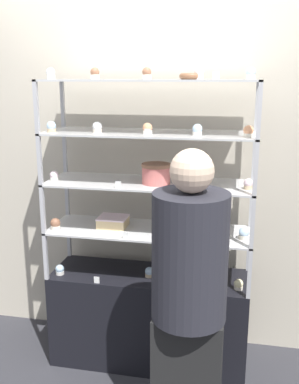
# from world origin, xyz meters

# --- Properties ---
(ground_plane) EXTENTS (20.00, 20.00, 0.00)m
(ground_plane) POSITION_xyz_m (0.00, 0.00, 0.00)
(ground_plane) COLOR #2D2D33
(back_wall) EXTENTS (8.00, 0.05, 2.60)m
(back_wall) POSITION_xyz_m (0.00, 0.36, 1.30)
(back_wall) COLOR beige
(back_wall) RESTS_ON ground_plane
(display_base) EXTENTS (1.31, 0.43, 0.64)m
(display_base) POSITION_xyz_m (0.00, 0.00, 0.32)
(display_base) COLOR black
(display_base) RESTS_ON ground_plane
(display_riser_lower) EXTENTS (1.31, 0.43, 0.32)m
(display_riser_lower) POSITION_xyz_m (0.00, 0.00, 0.94)
(display_riser_lower) COLOR #B7B7BC
(display_riser_lower) RESTS_ON display_base
(display_riser_middle) EXTENTS (1.31, 0.43, 0.32)m
(display_riser_middle) POSITION_xyz_m (0.00, 0.00, 1.26)
(display_riser_middle) COLOR #B7B7BC
(display_riser_middle) RESTS_ON display_riser_lower
(display_riser_upper) EXTENTS (1.31, 0.43, 0.32)m
(display_riser_upper) POSITION_xyz_m (0.00, 0.00, 1.58)
(display_riser_upper) COLOR #B7B7BC
(display_riser_upper) RESTS_ON display_riser_middle
(display_riser_top) EXTENTS (1.31, 0.43, 0.32)m
(display_riser_top) POSITION_xyz_m (0.00, 0.00, 1.89)
(display_riser_top) COLOR #B7B7BC
(display_riser_top) RESTS_ON display_riser_upper
(layer_cake_centerpiece) EXTENTS (0.18, 0.18, 0.13)m
(layer_cake_centerpiece) POSITION_xyz_m (0.05, -0.03, 1.34)
(layer_cake_centerpiece) COLOR #C66660
(layer_cake_centerpiece) RESTS_ON display_riser_middle
(sheet_cake_frosted) EXTENTS (0.19, 0.17, 0.07)m
(sheet_cake_frosted) POSITION_xyz_m (-0.25, 0.01, 1.00)
(sheet_cake_frosted) COLOR #DBBC84
(sheet_cake_frosted) RESTS_ON display_riser_lower
(cupcake_0) EXTENTS (0.06, 0.06, 0.07)m
(cupcake_0) POSITION_xyz_m (-0.59, -0.12, 0.68)
(cupcake_0) COLOR white
(cupcake_0) RESTS_ON display_base
(cupcake_1) EXTENTS (0.06, 0.06, 0.07)m
(cupcake_1) POSITION_xyz_m (0.01, -0.03, 0.68)
(cupcake_1) COLOR #CCB28C
(cupcake_1) RESTS_ON display_base
(cupcake_2) EXTENTS (0.06, 0.06, 0.07)m
(cupcake_2) POSITION_xyz_m (0.59, -0.10, 0.68)
(cupcake_2) COLOR beige
(cupcake_2) RESTS_ON display_base
(price_tag_0) EXTENTS (0.04, 0.00, 0.04)m
(price_tag_0) POSITION_xyz_m (-0.31, -0.20, 0.67)
(price_tag_0) COLOR white
(price_tag_0) RESTS_ON display_base
(cupcake_3) EXTENTS (0.06, 0.06, 0.08)m
(cupcake_3) POSITION_xyz_m (-0.60, -0.12, 1.00)
(cupcake_3) COLOR beige
(cupcake_3) RESTS_ON display_riser_lower
(cupcake_4) EXTENTS (0.06, 0.06, 0.08)m
(cupcake_4) POSITION_xyz_m (0.20, -0.08, 1.00)
(cupcake_4) COLOR #CCB28C
(cupcake_4) RESTS_ON display_riser_lower
(cupcake_5) EXTENTS (0.06, 0.06, 0.08)m
(cupcake_5) POSITION_xyz_m (0.60, -0.06, 1.00)
(cupcake_5) COLOR beige
(cupcake_5) RESTS_ON display_riser_lower
(price_tag_1) EXTENTS (0.04, 0.00, 0.04)m
(price_tag_1) POSITION_xyz_m (-0.11, -0.20, 0.98)
(price_tag_1) COLOR white
(price_tag_1) RESTS_ON display_riser_lower
(cupcake_6) EXTENTS (0.05, 0.05, 0.06)m
(cupcake_6) POSITION_xyz_m (-0.61, -0.08, 1.31)
(cupcake_6) COLOR white
(cupcake_6) RESTS_ON display_riser_middle
(cupcake_7) EXTENTS (0.05, 0.05, 0.06)m
(cupcake_7) POSITION_xyz_m (0.61, -0.06, 1.31)
(cupcake_7) COLOR #CCB28C
(cupcake_7) RESTS_ON display_riser_middle
(price_tag_2) EXTENTS (0.04, 0.00, 0.04)m
(price_tag_2) POSITION_xyz_m (-0.15, -0.20, 1.30)
(price_tag_2) COLOR white
(price_tag_2) RESTS_ON display_riser_middle
(cupcake_8) EXTENTS (0.06, 0.06, 0.07)m
(cupcake_8) POSITION_xyz_m (-0.59, -0.12, 1.63)
(cupcake_8) COLOR #CCB28C
(cupcake_8) RESTS_ON display_riser_upper
(cupcake_9) EXTENTS (0.06, 0.06, 0.07)m
(cupcake_9) POSITION_xyz_m (-0.31, -0.08, 1.63)
(cupcake_9) COLOR beige
(cupcake_9) RESTS_ON display_riser_upper
(cupcake_10) EXTENTS (0.06, 0.06, 0.07)m
(cupcake_10) POSITION_xyz_m (0.01, -0.09, 1.63)
(cupcake_10) COLOR white
(cupcake_10) RESTS_ON display_riser_upper
(cupcake_11) EXTENTS (0.06, 0.06, 0.07)m
(cupcake_11) POSITION_xyz_m (0.30, -0.10, 1.63)
(cupcake_11) COLOR white
(cupcake_11) RESTS_ON display_riser_upper
(cupcake_12) EXTENTS (0.06, 0.06, 0.07)m
(cupcake_12) POSITION_xyz_m (0.60, -0.11, 1.63)
(cupcake_12) COLOR beige
(cupcake_12) RESTS_ON display_riser_upper
(price_tag_3) EXTENTS (0.04, 0.00, 0.04)m
(price_tag_3) POSITION_xyz_m (0.03, -0.20, 1.62)
(price_tag_3) COLOR white
(price_tag_3) RESTS_ON display_riser_upper
(cupcake_13) EXTENTS (0.05, 0.05, 0.07)m
(cupcake_13) POSITION_xyz_m (-0.60, -0.08, 1.95)
(cupcake_13) COLOR white
(cupcake_13) RESTS_ON display_riser_top
(cupcake_14) EXTENTS (0.05, 0.05, 0.07)m
(cupcake_14) POSITION_xyz_m (-0.31, -0.08, 1.95)
(cupcake_14) COLOR white
(cupcake_14) RESTS_ON display_riser_top
(cupcake_15) EXTENTS (0.05, 0.05, 0.07)m
(cupcake_15) POSITION_xyz_m (-0.00, -0.08, 1.95)
(cupcake_15) COLOR white
(cupcake_15) RESTS_ON display_riser_top
(cupcake_16) EXTENTS (0.05, 0.05, 0.07)m
(cupcake_16) POSITION_xyz_m (0.30, -0.04, 1.95)
(cupcake_16) COLOR white
(cupcake_16) RESTS_ON display_riser_top
(cupcake_17) EXTENTS (0.05, 0.05, 0.07)m
(cupcake_17) POSITION_xyz_m (0.59, -0.04, 1.95)
(cupcake_17) COLOR white
(cupcake_17) RESTS_ON display_riser_top
(price_tag_4) EXTENTS (0.04, 0.00, 0.04)m
(price_tag_4) POSITION_xyz_m (0.41, -0.20, 1.94)
(price_tag_4) COLOR white
(price_tag_4) RESTS_ON display_riser_top
(donut_glazed) EXTENTS (0.13, 0.13, 0.04)m
(donut_glazed) POSITION_xyz_m (0.25, -0.02, 1.93)
(donut_glazed) COLOR brown
(donut_glazed) RESTS_ON display_riser_top
(customer_figure) EXTENTS (0.38, 0.38, 1.61)m
(customer_figure) POSITION_xyz_m (0.34, -0.67, 0.86)
(customer_figure) COLOR black
(customer_figure) RESTS_ON ground_plane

